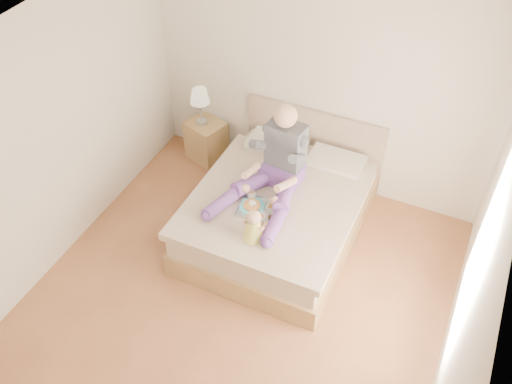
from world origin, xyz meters
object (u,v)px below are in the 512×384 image
at_px(bed, 281,208).
at_px(baby, 254,227).
at_px(adult, 275,167).
at_px(nightstand, 206,140).
at_px(tray, 260,207).

distance_m(bed, baby, 0.87).
xyz_separation_m(bed, adult, (-0.07, -0.01, 0.58)).
height_order(nightstand, baby, baby).
distance_m(adult, tray, 0.45).
height_order(bed, adult, adult).
relative_size(bed, tray, 4.51).
bearing_deg(tray, baby, -80.82).
bearing_deg(bed, adult, -170.80).
bearing_deg(adult, tray, -84.23).
bearing_deg(baby, bed, 98.03).
distance_m(bed, adult, 0.59).
height_order(nightstand, tray, tray).
bearing_deg(baby, adult, 103.68).
xyz_separation_m(nightstand, adult, (1.30, -0.81, 0.63)).
distance_m(bed, nightstand, 1.59).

